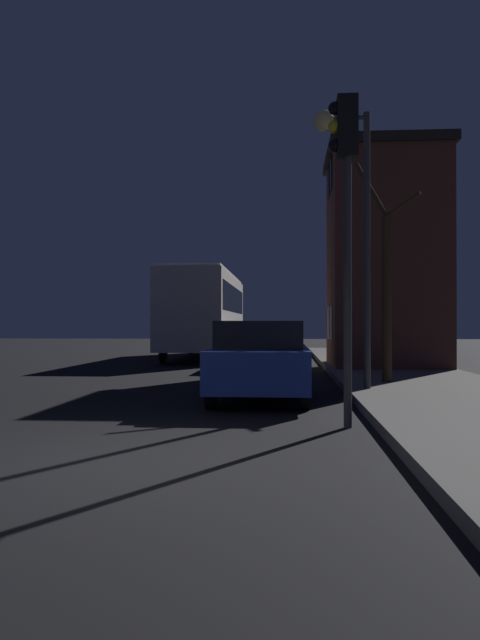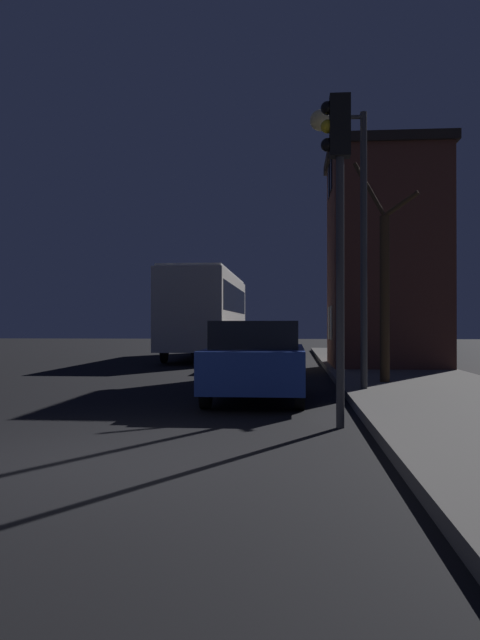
# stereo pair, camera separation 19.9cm
# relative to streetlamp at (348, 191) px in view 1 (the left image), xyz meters

# --- Properties ---
(ground_plane) EXTENTS (120.00, 120.00, 0.00)m
(ground_plane) POSITION_rel_streetlamp_xyz_m (-3.27, -6.65, -4.33)
(ground_plane) COLOR black
(brick_building) EXTENTS (3.82, 4.38, 7.14)m
(brick_building) POSITION_rel_streetlamp_xyz_m (1.96, 7.75, -0.57)
(brick_building) COLOR brown
(brick_building) RESTS_ON sidewalk
(streetlamp) EXTENTS (1.19, 0.45, 5.88)m
(streetlamp) POSITION_rel_streetlamp_xyz_m (0.00, 0.00, 0.00)
(streetlamp) COLOR #38383A
(streetlamp) RESTS_ON sidewalk
(traffic_light) EXTENTS (0.43, 0.24, 4.85)m
(traffic_light) POSITION_rel_streetlamp_xyz_m (-0.43, -4.07, -0.87)
(traffic_light) COLOR #38383A
(traffic_light) RESTS_ON ground
(bare_tree) EXTENTS (1.48, 0.90, 5.28)m
(bare_tree) POSITION_rel_streetlamp_xyz_m (1.04, 1.62, -1.83)
(bare_tree) COLOR #382819
(bare_tree) RESTS_ON sidewalk
(bus) EXTENTS (2.62, 11.08, 3.77)m
(bus) POSITION_rel_streetlamp_xyz_m (-4.93, 14.61, -2.09)
(bus) COLOR beige
(bus) RESTS_ON ground
(car_near_lane) EXTENTS (1.85, 4.37, 1.57)m
(car_near_lane) POSITION_rel_streetlamp_xyz_m (-1.81, -0.81, -3.51)
(car_near_lane) COLOR navy
(car_near_lane) RESTS_ON ground
(car_mid_lane) EXTENTS (1.78, 4.28, 1.50)m
(car_mid_lane) POSITION_rel_streetlamp_xyz_m (-2.23, 7.94, -3.56)
(car_mid_lane) COLOR beige
(car_mid_lane) RESTS_ON ground
(car_far_lane) EXTENTS (1.89, 3.92, 1.44)m
(car_far_lane) POSITION_rel_streetlamp_xyz_m (-1.86, 17.35, -3.57)
(car_far_lane) COLOR black
(car_far_lane) RESTS_ON ground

